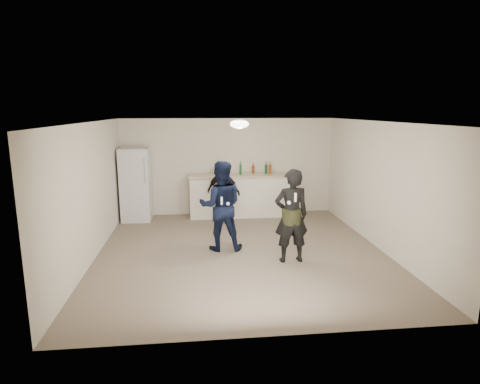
{
  "coord_description": "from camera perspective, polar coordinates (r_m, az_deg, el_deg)",
  "views": [
    {
      "loc": [
        -0.83,
        -7.37,
        2.73
      ],
      "look_at": [
        0.0,
        0.2,
        1.15
      ],
      "focal_mm": 30.0,
      "sensor_mm": 36.0,
      "label": 1
    }
  ],
  "objects": [
    {
      "name": "fridge_handle",
      "position": [
        9.78,
        -13.4,
        2.99
      ],
      "size": [
        0.02,
        0.02,
        0.6
      ],
      "primitive_type": "cylinder",
      "color": "white",
      "rests_on": "fridge"
    },
    {
      "name": "wall_left",
      "position": [
        7.76,
        -20.46,
        -0.02
      ],
      "size": [
        0.0,
        6.0,
        6.0
      ],
      "primitive_type": "plane",
      "rotation": [
        1.57,
        0.0,
        1.57
      ],
      "color": "beige",
      "rests_on": "floor"
    },
    {
      "name": "nunchuk_man",
      "position": [
        7.56,
        -1.73,
        -1.68
      ],
      "size": [
        0.07,
        0.07,
        0.07
      ],
      "primitive_type": "sphere",
      "color": "white",
      "rests_on": "man"
    },
    {
      "name": "remote_man",
      "position": [
        7.5,
        -2.63,
        -1.23
      ],
      "size": [
        0.04,
        0.04,
        0.15
      ],
      "primitive_type": "cube",
      "color": "silver",
      "rests_on": "man"
    },
    {
      "name": "shaker",
      "position": [
        10.18,
        -4.03,
        2.89
      ],
      "size": [
        0.08,
        0.08,
        0.17
      ],
      "primitive_type": "cylinder",
      "color": "silver",
      "rests_on": "counter_top"
    },
    {
      "name": "bottle_cluster",
      "position": [
        10.3,
        1.99,
        3.19
      ],
      "size": [
        1.13,
        0.25,
        0.27
      ],
      "color": "silver",
      "rests_on": "counter_top"
    },
    {
      "name": "ceiling_dome",
      "position": [
        7.72,
        -0.08,
        9.64
      ],
      "size": [
        0.36,
        0.36,
        0.16
      ],
      "primitive_type": "ellipsoid",
      "color": "white",
      "rests_on": "ceiling"
    },
    {
      "name": "wall_front",
      "position": [
        4.69,
        4.31,
        -6.69
      ],
      "size": [
        6.0,
        0.0,
        6.0
      ],
      "primitive_type": "plane",
      "rotation": [
        -1.57,
        0.0,
        0.0
      ],
      "color": "beige",
      "rests_on": "floor"
    },
    {
      "name": "spectator",
      "position": [
        9.7,
        -2.36,
        -0.06
      ],
      "size": [
        0.94,
        0.79,
        1.51
      ],
      "primitive_type": "imported",
      "rotation": [
        0.0,
        0.0,
        2.56
      ],
      "color": "black",
      "rests_on": "floor"
    },
    {
      "name": "counter",
      "position": [
        10.34,
        0.11,
        -0.6
      ],
      "size": [
        2.6,
        0.56,
        1.05
      ],
      "primitive_type": "cube",
      "color": "silver",
      "rests_on": "floor"
    },
    {
      "name": "wall_right",
      "position": [
        8.33,
        19.32,
        0.82
      ],
      "size": [
        0.0,
        6.0,
        6.0
      ],
      "primitive_type": "plane",
      "rotation": [
        1.57,
        0.0,
        -1.57
      ],
      "color": "beige",
      "rests_on": "floor"
    },
    {
      "name": "nunchuk_woman",
      "position": [
        6.94,
        7.0,
        -1.52
      ],
      "size": [
        0.07,
        0.07,
        0.07
      ],
      "primitive_type": "sphere",
      "color": "white",
      "rests_on": "woman"
    },
    {
      "name": "woman",
      "position": [
        7.24,
        7.31,
        -3.38
      ],
      "size": [
        0.65,
        0.45,
        1.71
      ],
      "primitive_type": "imported",
      "rotation": [
        0.0,
        0.0,
        3.21
      ],
      "color": "black",
      "rests_on": "floor"
    },
    {
      "name": "floor",
      "position": [
        7.9,
        0.16,
        -8.49
      ],
      "size": [
        6.0,
        6.0,
        0.0
      ],
      "primitive_type": "plane",
      "color": "#6B5B4C",
      "rests_on": "ground"
    },
    {
      "name": "fridge",
      "position": [
        10.25,
        -14.6,
        1.04
      ],
      "size": [
        0.7,
        0.7,
        1.8
      ],
      "primitive_type": "cube",
      "color": "silver",
      "rests_on": "floor"
    },
    {
      "name": "ceiling",
      "position": [
        7.42,
        0.17,
        9.94
      ],
      "size": [
        6.0,
        6.0,
        0.0
      ],
      "primitive_type": "plane",
      "rotation": [
        3.14,
        0.0,
        0.0
      ],
      "color": "silver",
      "rests_on": "wall_back"
    },
    {
      "name": "remote_woman",
      "position": [
        6.92,
        7.88,
        -0.75
      ],
      "size": [
        0.04,
        0.04,
        0.15
      ],
      "primitive_type": "cube",
      "color": "white",
      "rests_on": "woman"
    },
    {
      "name": "camo_shorts",
      "position": [
        7.25,
        7.31,
        -3.42
      ],
      "size": [
        0.34,
        0.34,
        0.28
      ],
      "primitive_type": "cylinder",
      "color": "#2E3317",
      "rests_on": "woman"
    },
    {
      "name": "wall_back",
      "position": [
        10.51,
        -1.67,
        3.61
      ],
      "size": [
        6.0,
        0.0,
        6.0
      ],
      "primitive_type": "plane",
      "rotation": [
        1.57,
        0.0,
        0.0
      ],
      "color": "beige",
      "rests_on": "floor"
    },
    {
      "name": "counter_top",
      "position": [
        10.24,
        0.11,
        2.38
      ],
      "size": [
        2.68,
        0.64,
        0.04
      ],
      "primitive_type": "cube",
      "color": "beige",
      "rests_on": "counter"
    },
    {
      "name": "man",
      "position": [
        7.81,
        -2.75,
        -1.99
      ],
      "size": [
        0.89,
        0.71,
        1.76
      ],
      "primitive_type": "imported",
      "rotation": [
        0.0,
        0.0,
        3.08
      ],
      "color": "#0E193B",
      "rests_on": "floor"
    }
  ]
}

